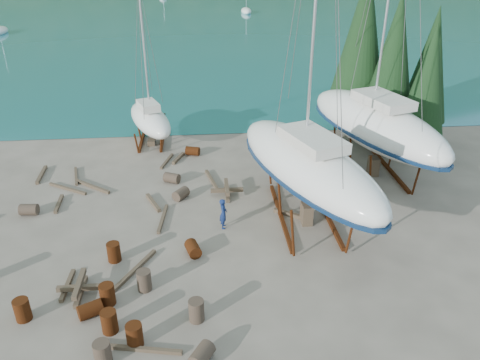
{
  "coord_description": "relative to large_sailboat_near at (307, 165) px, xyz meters",
  "views": [
    {
      "loc": [
        0.14,
        -16.93,
        12.49
      ],
      "look_at": [
        1.91,
        3.0,
        2.31
      ],
      "focal_mm": 35.0,
      "sensor_mm": 36.0,
      "label": 1
    }
  ],
  "objects": [
    {
      "name": "ground",
      "position": [
        -5.18,
        -3.11,
        -2.92
      ],
      "size": [
        600.0,
        600.0,
        0.0
      ],
      "primitive_type": "plane",
      "color": "#60564C",
      "rests_on": "ground"
    },
    {
      "name": "cypress_near_right",
      "position": [
        7.32,
        8.89,
        2.87
      ],
      "size": [
        3.6,
        3.6,
        10.0
      ],
      "color": "black",
      "rests_on": "ground"
    },
    {
      "name": "cypress_mid_right",
      "position": [
        8.82,
        6.89,
        2.0
      ],
      "size": [
        3.06,
        3.06,
        8.5
      ],
      "color": "black",
      "rests_on": "ground"
    },
    {
      "name": "cypress_back_left",
      "position": [
        5.82,
        10.89,
        3.74
      ],
      "size": [
        4.14,
        4.14,
        11.5
      ],
      "color": "black",
      "rests_on": "ground"
    },
    {
      "name": "cypress_far_right",
      "position": [
        10.32,
        9.89,
        2.29
      ],
      "size": [
        3.24,
        3.24,
        9.0
      ],
      "color": "black",
      "rests_on": "ground"
    },
    {
      "name": "moored_boat_mid",
      "position": [
        4.82,
        76.89,
        -2.54
      ],
      "size": [
        2.0,
        5.0,
        6.05
      ],
      "color": "white",
      "rests_on": "ground"
    },
    {
      "name": "large_sailboat_near",
      "position": [
        0.0,
        0.0,
        0.0
      ],
      "size": [
        7.06,
        11.98,
        18.15
      ],
      "rotation": [
        0.0,
        0.0,
        0.35
      ],
      "color": "white",
      "rests_on": "ground"
    },
    {
      "name": "large_sailboat_far",
      "position": [
        5.16,
        5.03,
        0.11
      ],
      "size": [
        6.87,
        12.23,
        18.58
      ],
      "rotation": [
        0.0,
        0.0,
        0.31
      ],
      "color": "white",
      "rests_on": "ground"
    },
    {
      "name": "small_sailboat_shore",
      "position": [
        -8.49,
        10.69,
        -1.18
      ],
      "size": [
        4.27,
        6.88,
        10.53
      ],
      "rotation": [
        0.0,
        0.0,
        0.36
      ],
      "color": "white",
      "rests_on": "ground"
    },
    {
      "name": "worker",
      "position": [
        -4.13,
        -0.63,
        -2.14
      ],
      "size": [
        0.4,
        0.59,
        1.57
      ],
      "primitive_type": "imported",
      "rotation": [
        0.0,
        0.0,
        1.53
      ],
      "color": "#11204E",
      "rests_on": "ground"
    },
    {
      "name": "drum_0",
      "position": [
        -11.86,
        -6.24,
        -2.48
      ],
      "size": [
        0.58,
        0.58,
        0.88
      ],
      "primitive_type": "cylinder",
      "color": "#51260E",
      "rests_on": "ground"
    },
    {
      "name": "drum_1",
      "position": [
        -5.32,
        -8.81,
        -2.63
      ],
      "size": [
        0.96,
        1.05,
        0.58
      ],
      "primitive_type": "cylinder",
      "rotation": [
        1.57,
        0.0,
        2.59
      ],
      "color": "#2D2823",
      "rests_on": "ground"
    },
    {
      "name": "drum_3",
      "position": [
        -7.61,
        -7.87,
        -2.48
      ],
      "size": [
        0.58,
        0.58,
        0.88
      ],
      "primitive_type": "cylinder",
      "color": "#51260E",
      "rests_on": "ground"
    },
    {
      "name": "drum_4",
      "position": [
        -5.64,
        8.29,
        -2.63
      ],
      "size": [
        1.01,
        0.81,
        0.58
      ],
      "primitive_type": "cylinder",
      "rotation": [
        1.57,
        0.0,
        1.28
      ],
      "color": "#51260E",
      "rests_on": "ground"
    },
    {
      "name": "drum_5",
      "position": [
        -7.55,
        -4.94,
        -2.48
      ],
      "size": [
        0.58,
        0.58,
        0.88
      ],
      "primitive_type": "cylinder",
      "color": "#2D2823",
      "rests_on": "ground"
    },
    {
      "name": "drum_6",
      "position": [
        -5.61,
        -2.73,
        -2.63
      ],
      "size": [
        0.8,
        1.01,
        0.58
      ],
      "primitive_type": "cylinder",
      "rotation": [
        1.57,
        0.0,
        0.29
      ],
      "color": "#51260E",
      "rests_on": "ground"
    },
    {
      "name": "drum_9",
      "position": [
        -6.84,
        4.45,
        -2.63
      ],
      "size": [
        1.05,
        0.91,
        0.58
      ],
      "primitive_type": "cylinder",
      "rotation": [
        1.57,
        0.0,
        1.1
      ],
      "color": "#2D2823",
      "rests_on": "ground"
    },
    {
      "name": "drum_10",
      "position": [
        -8.88,
        -5.66,
        -2.48
      ],
      "size": [
        0.58,
        0.58,
        0.88
      ],
      "primitive_type": "cylinder",
      "color": "#51260E",
      "rests_on": "ground"
    },
    {
      "name": "drum_11",
      "position": [
        -6.27,
        2.47,
        -2.63
      ],
      "size": [
        0.99,
        1.05,
        0.58
      ],
      "primitive_type": "cylinder",
      "rotation": [
        1.57,
        0.0,
        2.5
      ],
      "color": "#2D2823",
      "rests_on": "ground"
    },
    {
      "name": "drum_12",
      "position": [
        -9.43,
        -6.3,
        -2.63
      ],
      "size": [
        1.05,
        0.92,
        0.58
      ],
      "primitive_type": "cylinder",
      "rotation": [
        1.57,
        0.0,
        2.05
      ],
      "color": "#51260E",
      "rests_on": "ground"
    },
    {
      "name": "drum_13",
      "position": [
        -8.58,
        -7.14,
        -2.48
      ],
      "size": [
        0.58,
        0.58,
        0.88
      ],
      "primitive_type": "cylinder",
      "color": "#51260E",
      "rests_on": "ground"
    },
    {
      "name": "drum_14",
      "position": [
        -9.05,
        -2.89,
        -2.48
      ],
      "size": [
        0.58,
        0.58,
        0.88
      ],
      "primitive_type": "cylinder",
      "color": "#51260E",
      "rests_on": "ground"
    },
    {
      "name": "drum_15",
      "position": [
        -13.99,
        1.47,
        -2.63
      ],
      "size": [
        0.92,
        0.65,
        0.58
      ],
      "primitive_type": "cylinder",
      "rotation": [
        1.57,
        0.0,
        1.49
      ],
      "color": "#2D2823",
      "rests_on": "ground"
    },
    {
      "name": "drum_16",
      "position": [
        -8.57,
        -8.58,
        -2.48
      ],
      "size": [
        0.58,
        0.58,
        0.88
      ],
      "primitive_type": "cylinder",
      "color": "#2D2823",
      "rests_on": "ground"
    },
    {
      "name": "drum_17",
      "position": [
        -5.48,
        -6.84,
        -2.48
      ],
      "size": [
        0.58,
        0.58,
        0.88
      ],
      "primitive_type": "cylinder",
      "color": "#2D2823",
      "rests_on": "ground"
    },
    {
      "name": "timber_0",
      "position": [
        -12.58,
        5.66,
        -2.85
      ],
      "size": [
        0.71,
        2.34,
        0.14
      ],
      "primitive_type": "cube",
      "rotation": [
        0.0,
        0.0,
        0.24
      ],
      "color": "brown",
      "rests_on": "ground"
    },
    {
      "name": "timber_1",
      "position": [
        -0.64,
        0.1,
        -2.83
      ],
      "size": [
        1.66,
        1.22,
        0.19
      ],
      "primitive_type": "cube",
      "rotation": [
        0.0,
        0.0,
        0.97
      ],
      "color": "brown",
      "rests_on": "ground"
    },
    {
      "name": "timber_2",
      "position": [
        -14.67,
        5.99,
        -2.83
      ],
      "size": [
        0.31,
        2.27,
        0.19
      ],
      "primitive_type": "cube",
      "rotation": [
        0.0,
        0.0,
        0.05
      ],
      "color": "brown",
      "rests_on": "ground"
    },
    {
      "name": "timber_3",
      "position": [
        -7.52,
        -8.14,
        -2.85
      ],
      "size": [
        3.1,
        0.75,
        0.15
      ],
      "primitive_type": "cube",
      "rotation": [
        0.0,
        0.0,
        1.38
      ],
      "color": "brown",
      "rests_on": "ground"
    },
    {
      "name": "timber_4",
      "position": [
        -12.74,
        2.31,
        -2.84
      ],
      "size": [
        0.27,
        1.84,
        0.17
      ],
      "primitive_type": "cube",
      "rotation": [
        0.0,
        0.0,
        0.05
      ],
      "color": "brown",
      "rests_on": "ground"
    },
    {
      "name": "timber_5",
      "position": [
        -8.08,
        -3.75,
        -2.84
      ],
      "size": [
        1.61,
        2.68,
        0.16
      ],
      "primitive_type": "cube",
      "rotation": [
        0.0,
        0.0,
        2.63
      ],
      "color": "brown",
      "rests_on": "ground"
    },
    {
      "name": "timber_6",
      "position": [
        -6.57,
        7.65,
        -2.83
      ],
      "size": [
        0.78,
        1.6,
        0.19
      ],
      "primitive_type": "cube",
      "rotation": [
        0.0,
        0.0,
        2.76
      ],
      "color": "brown",
      "rests_on": "ground"
    },
    {
      "name": "timber_8",
      "position": [
        -7.75,
        1.97,
        -2.83
      ],
      "size": [
        0.94,
        1.86,
        0.19
      ],
      "primitive_type": "cube",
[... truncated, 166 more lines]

